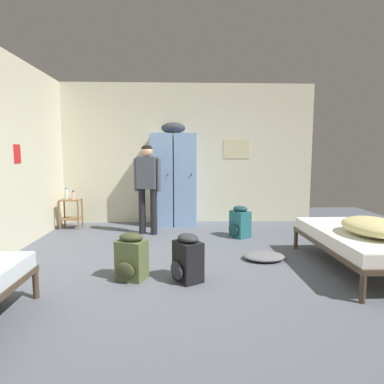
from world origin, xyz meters
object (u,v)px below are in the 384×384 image
Objects in this scene: lotion_bottle at (73,196)px; clothes_pile_grey at (264,256)px; backpack_olive at (131,258)px; locker_bank at (174,178)px; bedding_heap at (373,227)px; bed_right at (356,240)px; backpack_teal at (240,222)px; water_bottle at (66,194)px; backpack_black at (187,259)px; shelf_unit at (71,211)px; person_traveler at (147,181)px.

clothes_pile_grey is (3.21, -2.00, -0.60)m from lotion_bottle.
lotion_bottle is at bearing 119.41° from backpack_olive.
locker_bank is at bearing 81.43° from backpack_olive.
bed_right is at bearing 110.71° from bedding_heap.
lotion_bottle is at bearing 150.37° from bed_right.
locker_bank reaches higher than backpack_teal.
water_bottle reaches higher than clothes_pile_grey.
bed_right is at bearing -55.06° from backpack_teal.
lotion_bottle reaches higher than backpack_black.
shelf_unit reaches higher than backpack_olive.
bed_right is 1.19× the size of person_traveler.
bedding_heap reaches higher than clothes_pile_grey.
shelf_unit is at bearing 161.26° from person_traveler.
shelf_unit reaches higher than bed_right.
backpack_black reaches higher than clothes_pile_grey.
backpack_black is at bearing -73.51° from person_traveler.
backpack_teal is (1.62, -0.28, -0.71)m from person_traveler.
backpack_black is 0.97× the size of clothes_pile_grey.
lotion_bottle is 3.22m from backpack_teal.
lotion_bottle is 0.32× the size of backpack_teal.
bed_right is 3.45× the size of backpack_olive.
backpack_olive is (-1.61, -1.88, 0.00)m from backpack_teal.
bedding_heap reaches higher than backpack_black.
locker_bank is 3.07m from backpack_black.
bedding_heap is 1.52× the size of backpack_teal.
bedding_heap is 1.48× the size of clothes_pile_grey.
locker_bank is 3.76× the size of backpack_olive.
person_traveler is 2.27m from backpack_olive.
bedding_heap is at bearing -30.93° from water_bottle.
clothes_pile_grey is at bearing 20.59° from backpack_olive.
backpack_olive is at bearing -59.82° from shelf_unit.
backpack_teal is 1.26m from clothes_pile_grey.
bed_right is (4.32, -2.46, 0.04)m from shelf_unit.
person_traveler reaches higher than backpack_olive.
locker_bank is 0.88m from person_traveler.
person_traveler reaches higher than clothes_pile_grey.
person_traveler is 2.91× the size of backpack_olive.
clothes_pile_grey is (-1.12, 0.63, -0.55)m from bedding_heap.
locker_bank reaches higher than person_traveler.
locker_bank reaches higher than water_bottle.
backpack_black is at bearing -51.27° from shelf_unit.
locker_bank reaches higher than lotion_bottle.
backpack_black is 2.17m from backpack_teal.
backpack_teal is 2.47m from backpack_olive.
bed_right is 10.73× the size of lotion_bottle.
backpack_teal is at bearing -9.85° from person_traveler.
person_traveler is at bearing -18.18° from lotion_bottle.
backpack_teal is (-1.23, 1.86, -0.34)m from bedding_heap.
bedding_heap is at bearing -56.45° from backpack_teal.
locker_bank is at bearing 129.64° from bedding_heap.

